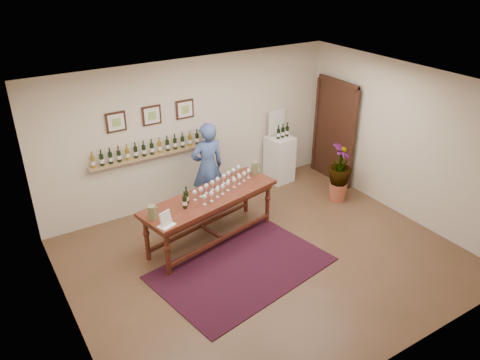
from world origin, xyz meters
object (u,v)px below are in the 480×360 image
display_pedestal (279,159)px  tasting_table (210,203)px  person (208,167)px  potted_plant (339,173)px

display_pedestal → tasting_table: bearing=-152.2°
tasting_table → person: person is taller
person → potted_plant: bearing=159.3°
potted_plant → person: 2.58m
display_pedestal → person: (-1.87, -0.26, 0.38)m
potted_plant → display_pedestal: bearing=109.1°
tasting_table → potted_plant: 2.81m
tasting_table → display_pedestal: display_pedestal is taller
tasting_table → person: (0.48, 0.98, 0.14)m
display_pedestal → person: person is taller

